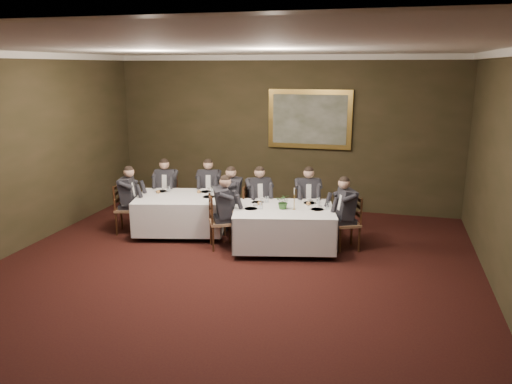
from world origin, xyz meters
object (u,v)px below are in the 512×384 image
at_px(chair_main_endright, 347,234).
at_px(diner_sec_endleft, 127,208).
at_px(diner_main_backright, 307,208).
at_px(diner_sec_backright, 209,197).
at_px(chair_main_backleft, 259,218).
at_px(chair_main_backright, 307,219).
at_px(diner_main_backleft, 259,207).
at_px(chair_sec_backright, 210,207).
at_px(chair_sec_endleft, 127,219).
at_px(table_main, 284,225).
at_px(chair_sec_backleft, 167,207).
at_px(table_second, 181,211).
at_px(centerpiece, 284,201).
at_px(chair_sec_endright, 236,220).
at_px(painting, 310,119).
at_px(diner_main_endleft, 222,221).
at_px(diner_sec_endright, 235,209).
at_px(candlestick, 294,201).
at_px(diner_main_endright, 347,222).
at_px(diner_sec_backleft, 167,197).

bearing_deg(chair_main_endright, diner_sec_endleft, 66.97).
relative_size(diner_main_backright, diner_sec_backright, 1.00).
xyz_separation_m(chair_main_backleft, chair_main_backright, (0.95, 0.22, 0.00)).
xyz_separation_m(diner_main_backleft, chair_sec_backright, (-1.23, 0.51, -0.23)).
bearing_deg(chair_sec_endleft, table_main, 74.07).
bearing_deg(diner_sec_backright, chair_sec_backleft, 0.20).
distance_m(chair_sec_backleft, chair_sec_backright, 0.93).
height_order(table_second, centerpiece, centerpiece).
distance_m(chair_sec_endright, painting, 2.99).
relative_size(diner_main_endleft, diner_sec_endright, 1.00).
relative_size(table_main, candlestick, 5.05).
distance_m(table_second, diner_sec_endright, 1.08).
xyz_separation_m(chair_main_backleft, chair_sec_endright, (-0.41, -0.22, 0.00)).
distance_m(chair_main_backleft, diner_main_backright, 1.00).
bearing_deg(diner_main_endright, diner_main_endleft, 77.37).
height_order(diner_main_endleft, diner_main_endright, same).
bearing_deg(table_second, centerpiece, -9.69).
height_order(table_second, chair_main_backleft, chair_main_backleft).
xyz_separation_m(table_second, diner_main_endleft, (1.05, -0.58, 0.06)).
relative_size(chair_sec_endright, diner_sec_endleft, 0.74).
relative_size(diner_main_endleft, diner_main_endright, 1.00).
bearing_deg(chair_sec_backleft, chair_main_backright, 167.86).
bearing_deg(chair_sec_backright, chair_main_backright, 160.07).
relative_size(diner_sec_endleft, painting, 0.71).
bearing_deg(chair_sec_endright, diner_sec_backleft, 65.96).
relative_size(diner_main_endright, diner_sec_endleft, 1.00).
bearing_deg(diner_main_endleft, chair_sec_backright, -178.81).
bearing_deg(chair_main_backright, diner_sec_backright, -21.31).
xyz_separation_m(chair_sec_backleft, painting, (2.81, 1.62, 1.81)).
bearing_deg(diner_main_endleft, table_second, -145.13).
bearing_deg(diner_main_backright, diner_main_backleft, -1.42).
distance_m(diner_main_endright, chair_sec_backright, 3.20).
bearing_deg(diner_main_backright, table_main, 60.69).
bearing_deg(painting, diner_sec_endleft, -140.60).
xyz_separation_m(chair_sec_endleft, diner_sec_endleft, (0.01, 0.00, 0.23)).
bearing_deg(diner_main_endleft, diner_sec_backright, -178.71).
bearing_deg(chair_main_backleft, diner_main_backright, 165.33).
distance_m(diner_sec_backright, candlestick, 2.51).
height_order(table_main, diner_sec_endleft, diner_sec_endleft).
relative_size(chair_main_backleft, diner_sec_backright, 0.74).
relative_size(table_second, chair_main_backleft, 1.99).
bearing_deg(chair_sec_backleft, diner_main_backleft, 161.26).
bearing_deg(chair_sec_endright, diner_sec_endleft, 95.32).
distance_m(chair_sec_endright, diner_sec_endleft, 2.19).
bearing_deg(centerpiece, chair_main_backleft, 129.12).
relative_size(chair_sec_backleft, centerpiece, 3.41).
bearing_deg(table_second, chair_main_backright, 15.96).
bearing_deg(diner_main_backleft, diner_sec_backleft, -34.34).
bearing_deg(chair_sec_backright, table_main, 133.25).
distance_m(chair_sec_endright, diner_sec_endright, 0.23).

